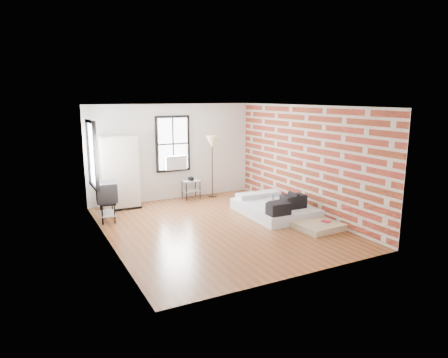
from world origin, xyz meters
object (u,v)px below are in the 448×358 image
wardrobe (120,173)px  floor_lamp (212,144)px  side_table (191,184)px  tv_stand (107,194)px  mattress_bare (299,217)px  mattress_main (275,208)px

wardrobe → floor_lamp: 2.85m
side_table → tv_stand: size_ratio=0.68×
mattress_bare → tv_stand: bearing=148.1°
mattress_main → wardrobe: size_ratio=1.07×
mattress_bare → side_table: bearing=110.5°
mattress_bare → tv_stand: size_ratio=1.98×
tv_stand → wardrobe: bearing=67.0°
wardrobe → floor_lamp: (2.78, 0.00, 0.62)m
mattress_main → tv_stand: (-3.96, 1.46, 0.50)m
mattress_main → wardrobe: bearing=145.5°
mattress_main → mattress_bare: 0.79m
wardrobe → side_table: wardrobe is taller
mattress_main → tv_stand: size_ratio=2.21×
side_table → tv_stand: 2.88m
wardrobe → side_table: bearing=3.3°
tv_stand → mattress_bare: bearing=-21.8°
side_table → mattress_main: bearing=-62.9°
mattress_bare → wardrobe: bearing=134.4°
mattress_main → side_table: mattress_main is taller
mattress_main → mattress_bare: size_ratio=1.11×
mattress_bare → side_table: (-1.47, 3.29, 0.32)m
mattress_main → side_table: bearing=118.5°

